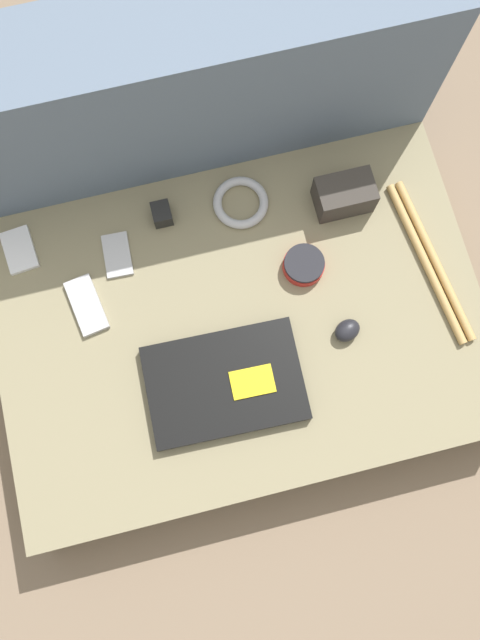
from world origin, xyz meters
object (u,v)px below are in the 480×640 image
speaker_puck (304,265)px  camera_pouch (344,195)px  laptop (225,383)px  phone_silver (19,250)px  phone_small (117,255)px  computer_mouse (347,330)px  charger_brick (162,214)px  phone_black (87,305)px

speaker_puck → camera_pouch: 0.18m
laptop → phone_silver: 0.55m
phone_small → computer_mouse: bearing=-30.4°
computer_mouse → phone_small: size_ratio=0.68×
camera_pouch → charger_brick: size_ratio=2.55×
laptop → phone_small: 0.37m
phone_silver → speaker_puck: bearing=-23.4°
laptop → phone_small: size_ratio=3.23×
phone_silver → phone_black: phone_black is taller
charger_brick → computer_mouse: bearing=-47.2°
phone_silver → camera_pouch: 0.73m
laptop → phone_small: laptop is taller
phone_black → phone_small: (0.09, 0.10, -0.00)m
computer_mouse → phone_silver: 0.74m
laptop → charger_brick: 0.40m
camera_pouch → phone_small: bearing=-179.6°
camera_pouch → speaker_puck: bearing=-134.2°
speaker_puck → phone_silver: (-0.60, 0.19, -0.01)m
phone_silver → camera_pouch: (0.73, -0.06, 0.03)m
speaker_puck → phone_black: size_ratio=0.67×
speaker_puck → charger_brick: charger_brick is taller
laptop → phone_silver: bearing=135.1°
computer_mouse → speaker_puck: size_ratio=0.76×
phone_silver → phone_small: size_ratio=1.04×
laptop → computer_mouse: computer_mouse is taller
phone_silver → camera_pouch: camera_pouch is taller
phone_small → phone_black: bearing=-128.9°
phone_small → camera_pouch: size_ratio=0.82×
speaker_puck → phone_black: bearing=176.8°
laptop → charger_brick: size_ratio=6.73×
camera_pouch → laptop: bearing=-136.2°
computer_mouse → phone_silver: (-0.65, 0.35, -0.01)m
computer_mouse → phone_small: bearing=126.2°
speaker_puck → computer_mouse: bearing=-72.6°
phone_silver → phone_small: (0.21, -0.06, -0.00)m
phone_black → phone_small: bearing=39.0°
phone_black → phone_silver: bearing=117.6°
laptop → phone_small: bearing=118.1°
computer_mouse → phone_black: (-0.53, 0.19, -0.01)m
phone_small → charger_brick: 0.13m
phone_small → camera_pouch: bearing=3.0°
phone_silver → phone_small: 0.22m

